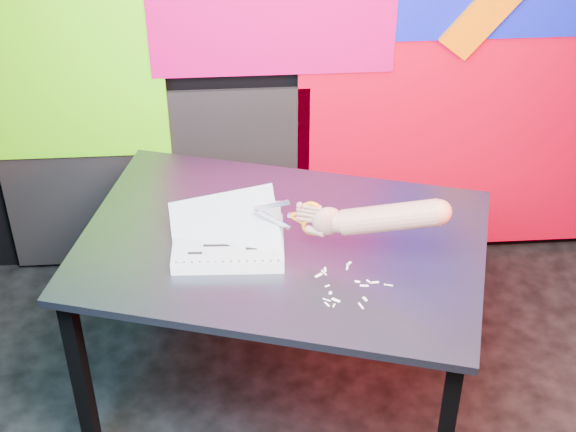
{
  "coord_description": "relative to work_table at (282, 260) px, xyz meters",
  "views": [
    {
      "loc": [
        -0.4,
        -1.68,
        2.55
      ],
      "look_at": [
        -0.25,
        0.61,
        0.87
      ],
      "focal_mm": 55.0,
      "sensor_mm": 36.0,
      "label": 1
    }
  ],
  "objects": [
    {
      "name": "printout_stack",
      "position": [
        -0.18,
        -0.03,
        0.1
      ],
      "size": [
        0.38,
        0.28,
        0.19
      ],
      "rotation": [
        0.0,
        0.0,
        -0.04
      ],
      "color": "silver",
      "rests_on": "work_table"
    },
    {
      "name": "scissors",
      "position": [
        0.08,
        -0.06,
        0.22
      ],
      "size": [
        0.22,
        0.08,
        0.13
      ],
      "rotation": [
        0.0,
        0.0,
        -0.33
      ],
      "color": "white",
      "rests_on": "printout_stack"
    },
    {
      "name": "work_table",
      "position": [
        0.0,
        0.0,
        0.0
      ],
      "size": [
        1.53,
        1.23,
        0.75
      ],
      "rotation": [
        0.0,
        0.0,
        -0.28
      ],
      "color": "black",
      "rests_on": "ground"
    },
    {
      "name": "room",
      "position": [
        0.27,
        -0.63,
        0.68
      ],
      "size": [
        3.01,
        3.01,
        2.71
      ],
      "color": "black",
      "rests_on": "ground"
    },
    {
      "name": "paper_clippings",
      "position": [
        0.19,
        -0.24,
        0.08
      ],
      "size": [
        0.24,
        0.23,
        0.0
      ],
      "color": "beige",
      "rests_on": "work_table"
    },
    {
      "name": "backdrop",
      "position": [
        0.33,
        0.83,
        0.28
      ],
      "size": [
        2.88,
        0.05,
        2.08
      ],
      "color": "red",
      "rests_on": "ground"
    },
    {
      "name": "hand_forearm",
      "position": [
        0.3,
        -0.14,
        0.26
      ],
      "size": [
        0.45,
        0.19,
        0.19
      ],
      "rotation": [
        0.0,
        0.0,
        -0.33
      ],
      "color": "#97644A",
      "rests_on": "work_table"
    }
  ]
}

